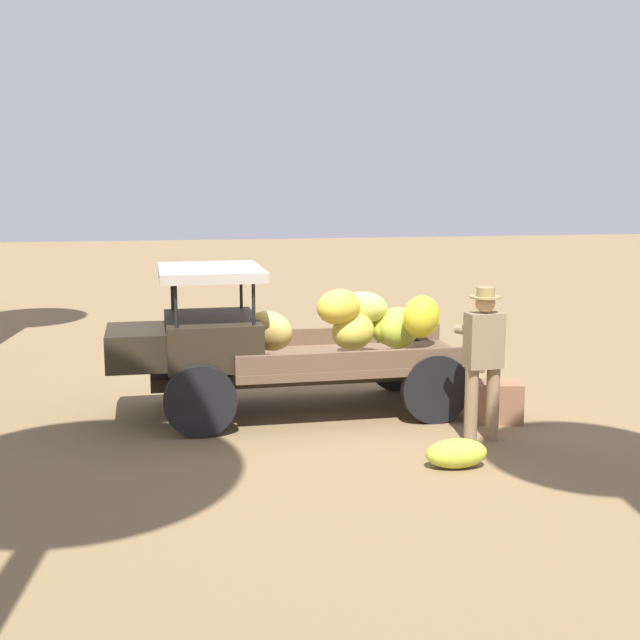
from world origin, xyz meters
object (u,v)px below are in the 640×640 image
Objects in this scene: farmer at (483,354)px; wooden_crate at (496,402)px; loose_banana_bunch at (456,453)px; truck at (284,342)px.

farmer reaches higher than wooden_crate.
wooden_crate is at bearing -37.48° from farmer.
truck is at bearing -57.85° from loose_banana_bunch.
farmer is 2.75× the size of loose_banana_bunch.
truck is at bearing 50.46° from farmer.
farmer is at bearing 142.99° from truck.
wooden_crate is (-2.47, 0.78, -0.67)m from truck.
farmer is (-2.02, 1.46, 0.08)m from truck.
farmer is 1.31m from loose_banana_bunch.
wooden_crate is (-0.46, -0.68, -0.75)m from farmer.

